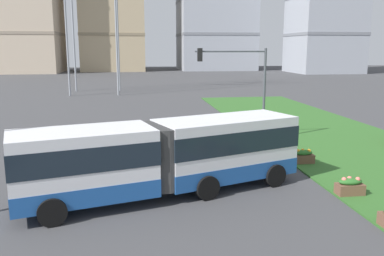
% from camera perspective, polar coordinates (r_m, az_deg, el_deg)
% --- Properties ---
extents(articulated_bus, '(11.95, 5.97, 3.00)m').
position_cam_1_polar(articulated_bus, '(16.63, -3.84, -3.89)').
color(articulated_bus, white).
rests_on(articulated_bus, ground).
extents(car_grey_wagon, '(4.57, 2.40, 1.58)m').
position_cam_1_polar(car_grey_wagon, '(22.73, -18.38, -2.67)').
color(car_grey_wagon, slate).
rests_on(car_grey_wagon, ground).
extents(flower_planter_4, '(1.10, 0.56, 0.74)m').
position_cam_1_polar(flower_planter_4, '(17.96, 21.23, -7.58)').
color(flower_planter_4, brown).
rests_on(flower_planter_4, grass_median).
extents(flower_planter_5, '(1.10, 0.56, 0.74)m').
position_cam_1_polar(flower_planter_5, '(21.98, 15.27, -3.83)').
color(flower_planter_5, brown).
rests_on(flower_planter_5, grass_median).
extents(traffic_light_far_right, '(4.54, 0.28, 5.94)m').
position_cam_1_polar(traffic_light_far_right, '(25.88, 6.93, 7.03)').
color(traffic_light_far_right, '#474C51').
rests_on(traffic_light_far_right, ground).
extents(apartment_tower_westcentre, '(16.25, 19.95, 35.72)m').
position_cam_1_polar(apartment_tower_westcentre, '(114.68, -11.07, 16.92)').
color(apartment_tower_westcentre, tan).
rests_on(apartment_tower_westcentre, ground).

